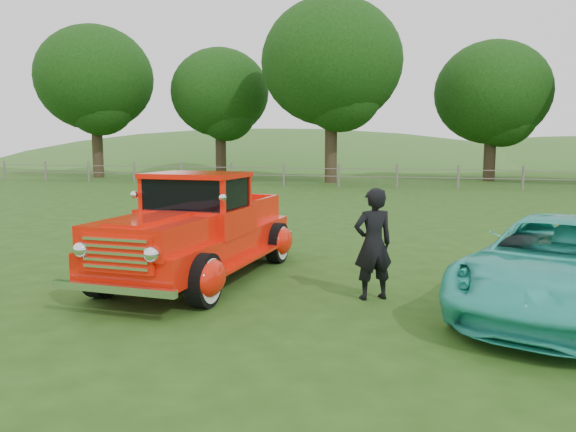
% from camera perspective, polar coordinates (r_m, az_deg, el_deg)
% --- Properties ---
extents(ground, '(140.00, 140.00, 0.00)m').
position_cam_1_polar(ground, '(7.72, -1.07, -9.59)').
color(ground, '#234512').
rests_on(ground, ground).
extents(distant_hills, '(116.00, 60.00, 18.00)m').
position_cam_1_polar(distant_hills, '(67.18, 9.72, 1.46)').
color(distant_hills, '#326023').
rests_on(distant_hills, ground).
extents(fence_line, '(48.00, 0.12, 1.20)m').
position_cam_1_polar(fence_line, '(29.21, 11.01, 4.00)').
color(fence_line, '#6B615A').
rests_on(fence_line, ground).
extents(tree_far_west, '(7.60, 7.60, 9.93)m').
position_cam_1_polar(tree_far_west, '(39.99, -19.05, 13.06)').
color(tree_far_west, '#302418').
rests_on(tree_far_west, ground).
extents(tree_mid_west, '(6.40, 6.40, 8.46)m').
position_cam_1_polar(tree_mid_west, '(37.94, -6.93, 12.31)').
color(tree_mid_west, '#302418').
rests_on(tree_mid_west, ground).
extents(tree_near_west, '(8.00, 8.00, 10.42)m').
position_cam_1_polar(tree_near_west, '(32.97, 4.47, 15.28)').
color(tree_near_west, '#302418').
rests_on(tree_near_west, ground).
extents(tree_near_east, '(6.80, 6.80, 8.33)m').
position_cam_1_polar(tree_near_east, '(36.33, 20.06, 11.66)').
color(tree_near_east, '#302418').
rests_on(tree_near_east, ground).
extents(red_pickup, '(2.40, 5.06, 1.78)m').
position_cam_1_polar(red_pickup, '(9.47, -9.01, -1.55)').
color(red_pickup, black).
rests_on(red_pickup, ground).
extents(teal_sedan, '(3.55, 5.04, 1.28)m').
position_cam_1_polar(teal_sedan, '(8.32, 26.03, -4.56)').
color(teal_sedan, '#2EB9A7').
rests_on(teal_sedan, ground).
extents(man, '(0.71, 0.64, 1.63)m').
position_cam_1_polar(man, '(8.19, 8.64, -2.83)').
color(man, black).
rests_on(man, ground).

